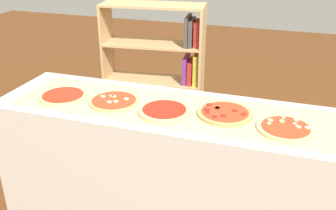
% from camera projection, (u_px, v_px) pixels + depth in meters
% --- Properties ---
extents(counter, '(2.08, 0.62, 0.91)m').
position_uv_depth(counter, '(168.00, 173.00, 2.47)').
color(counter, beige).
rests_on(counter, ground_plane).
extents(parchment_paper, '(1.84, 0.49, 0.00)m').
position_uv_depth(parchment_paper, '(168.00, 108.00, 2.28)').
color(parchment_paper, tan).
rests_on(parchment_paper, counter).
extents(pizza_plain_0, '(0.29, 0.29, 0.02)m').
position_uv_depth(pizza_plain_0, '(63.00, 96.00, 2.41)').
color(pizza_plain_0, '#E5C17F').
rests_on(pizza_plain_0, parchment_paper).
extents(pizza_mushroom_1, '(0.30, 0.30, 0.02)m').
position_uv_depth(pizza_mushroom_1, '(114.00, 101.00, 2.34)').
color(pizza_mushroom_1, '#DBB26B').
rests_on(pizza_mushroom_1, parchment_paper).
extents(pizza_plain_2, '(0.30, 0.30, 0.02)m').
position_uv_depth(pizza_plain_2, '(164.00, 111.00, 2.21)').
color(pizza_plain_2, '#E5C17F').
rests_on(pizza_plain_2, parchment_paper).
extents(pizza_pepperoni_3, '(0.31, 0.31, 0.03)m').
position_uv_depth(pizza_pepperoni_3, '(225.00, 113.00, 2.18)').
color(pizza_pepperoni_3, tan).
rests_on(pizza_pepperoni_3, parchment_paper).
extents(pizza_mushroom_4, '(0.30, 0.30, 0.02)m').
position_uv_depth(pizza_mushroom_4, '(285.00, 128.00, 2.03)').
color(pizza_mushroom_4, '#E5C17F').
rests_on(pizza_mushroom_4, parchment_paper).
extents(bookshelf, '(0.88, 0.39, 1.31)m').
position_uv_depth(bookshelf, '(168.00, 89.00, 3.41)').
color(bookshelf, tan).
rests_on(bookshelf, ground_plane).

